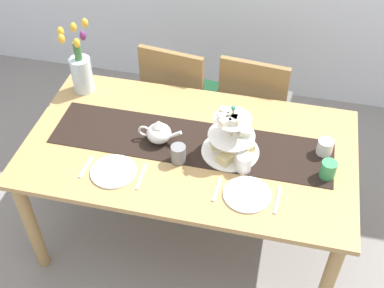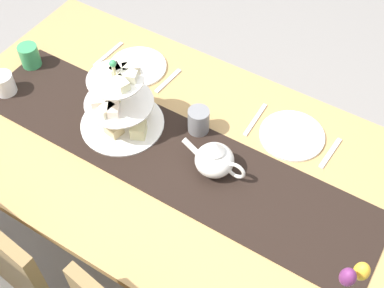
# 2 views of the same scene
# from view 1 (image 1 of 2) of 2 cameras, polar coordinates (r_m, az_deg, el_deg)

# --- Properties ---
(ground_plane) EXTENTS (8.00, 8.00, 0.00)m
(ground_plane) POSITION_cam_1_polar(r_m,az_deg,el_deg) (3.15, -0.24, -10.03)
(ground_plane) COLOR gray
(dining_table) EXTENTS (1.73, 0.97, 0.75)m
(dining_table) POSITION_cam_1_polar(r_m,az_deg,el_deg) (2.65, -0.28, -1.69)
(dining_table) COLOR tan
(dining_table) RESTS_ON ground_plane
(chair_left) EXTENTS (0.47, 0.47, 0.91)m
(chair_left) POSITION_cam_1_polar(r_m,az_deg,el_deg) (3.31, -1.52, 5.74)
(chair_left) COLOR olive
(chair_left) RESTS_ON ground_plane
(chair_right) EXTENTS (0.46, 0.46, 0.91)m
(chair_right) POSITION_cam_1_polar(r_m,az_deg,el_deg) (3.25, 7.21, 4.47)
(chair_right) COLOR olive
(chair_right) RESTS_ON ground_plane
(table_runner) EXTENTS (1.49, 0.34, 0.00)m
(table_runner) POSITION_cam_1_polar(r_m,az_deg,el_deg) (2.60, -0.16, 0.23)
(table_runner) COLOR black
(table_runner) RESTS_ON dining_table
(tiered_cake_stand) EXTENTS (0.30, 0.30, 0.30)m
(tiered_cake_stand) POSITION_cam_1_polar(r_m,az_deg,el_deg) (2.49, 4.52, 0.74)
(tiered_cake_stand) COLOR beige
(tiered_cake_stand) RESTS_ON table_runner
(teapot) EXTENTS (0.24, 0.13, 0.14)m
(teapot) POSITION_cam_1_polar(r_m,az_deg,el_deg) (2.58, -3.87, 1.33)
(teapot) COLOR white
(teapot) RESTS_ON table_runner
(tulip_vase) EXTENTS (0.16, 0.22, 0.43)m
(tulip_vase) POSITION_cam_1_polar(r_m,az_deg,el_deg) (2.94, -12.74, 8.48)
(tulip_vase) COLOR silver
(tulip_vase) RESTS_ON dining_table
(cream_jug) EXTENTS (0.08, 0.08, 0.08)m
(cream_jug) POSITION_cam_1_polar(r_m,az_deg,el_deg) (2.60, 15.12, -0.36)
(cream_jug) COLOR white
(cream_jug) RESTS_ON dining_table
(dinner_plate_left) EXTENTS (0.23, 0.23, 0.01)m
(dinner_plate_left) POSITION_cam_1_polar(r_m,az_deg,el_deg) (2.48, -9.08, -3.16)
(dinner_plate_left) COLOR white
(dinner_plate_left) RESTS_ON dining_table
(fork_left) EXTENTS (0.03, 0.15, 0.01)m
(fork_left) POSITION_cam_1_polar(r_m,az_deg,el_deg) (2.53, -12.16, -2.62)
(fork_left) COLOR silver
(fork_left) RESTS_ON dining_table
(knife_left) EXTENTS (0.02, 0.17, 0.01)m
(knife_left) POSITION_cam_1_polar(r_m,az_deg,el_deg) (2.44, -5.87, -3.77)
(knife_left) COLOR silver
(knife_left) RESTS_ON dining_table
(dinner_plate_right) EXTENTS (0.23, 0.23, 0.01)m
(dinner_plate_right) POSITION_cam_1_polar(r_m,az_deg,el_deg) (2.36, 6.39, -5.81)
(dinner_plate_right) COLOR white
(dinner_plate_right) RESTS_ON dining_table
(fork_right) EXTENTS (0.03, 0.15, 0.01)m
(fork_right) POSITION_cam_1_polar(r_m,az_deg,el_deg) (2.37, 2.91, -5.28)
(fork_right) COLOR silver
(fork_right) RESTS_ON dining_table
(knife_right) EXTENTS (0.02, 0.17, 0.01)m
(knife_right) POSITION_cam_1_polar(r_m,az_deg,el_deg) (2.36, 9.88, -6.39)
(knife_right) COLOR silver
(knife_right) RESTS_ON dining_table
(mug_grey) EXTENTS (0.08, 0.08, 0.09)m
(mug_grey) POSITION_cam_1_polar(r_m,az_deg,el_deg) (2.47, -1.59, -1.12)
(mug_grey) COLOR slate
(mug_grey) RESTS_ON table_runner
(mug_white_text) EXTENTS (0.08, 0.08, 0.09)m
(mug_white_text) POSITION_cam_1_polar(r_m,az_deg,el_deg) (2.44, 6.01, -2.21)
(mug_white_text) COLOR white
(mug_white_text) RESTS_ON dining_table
(mug_orange) EXTENTS (0.08, 0.08, 0.09)m
(mug_orange) POSITION_cam_1_polar(r_m,az_deg,el_deg) (2.49, 15.47, -2.88)
(mug_orange) COLOR #389356
(mug_orange) RESTS_ON dining_table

